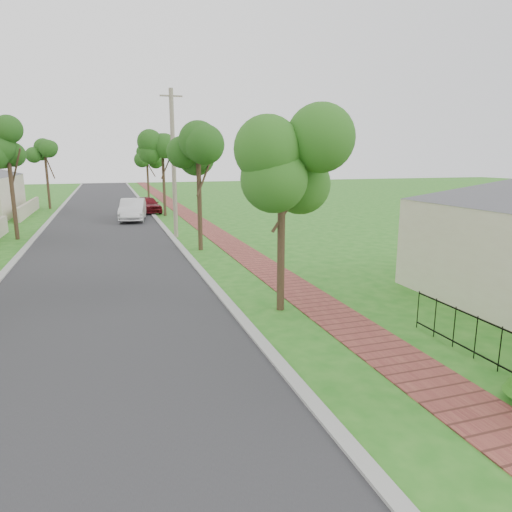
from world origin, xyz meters
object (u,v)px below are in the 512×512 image
parked_car_white (133,210)px  near_tree (282,169)px  utility_pole (174,164)px  parked_car_red (148,205)px

parked_car_white → near_tree: bearing=-74.3°
parked_car_white → utility_pole: size_ratio=0.58×
parked_car_red → parked_car_white: size_ratio=0.84×
parked_car_red → near_tree: (1.59, -25.81, 3.41)m
parked_car_red → parked_car_white: (-1.40, -4.34, 0.10)m
parked_car_white → utility_pole: (1.90, -7.94, 3.29)m
parked_car_red → utility_pole: 12.75m
parked_car_red → near_tree: 26.08m
near_tree → utility_pole: size_ratio=0.64×
parked_car_red → utility_pole: (0.50, -12.28, 3.39)m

